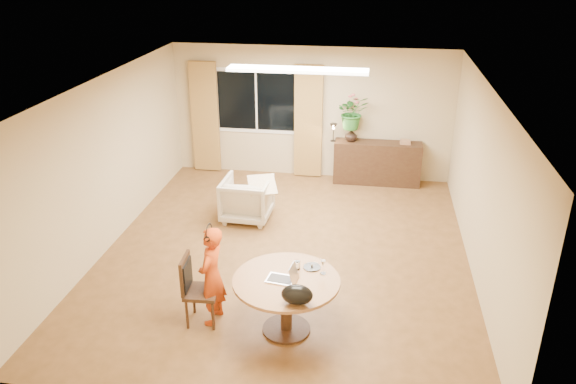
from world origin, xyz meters
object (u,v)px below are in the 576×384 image
Objects in this scene: dining_table at (286,290)px; sideboard at (377,163)px; dining_chair at (202,290)px; armchair at (247,199)px; child at (212,276)px.

sideboard is (1.03, 4.88, -0.15)m from dining_table.
armchair is (-0.09, 2.91, -0.08)m from dining_chair.
dining_table is 0.93m from child.
dining_table is 3.15m from armchair.
child reaches higher than sideboard.
armchair is 0.49× the size of sideboard.
child reaches higher than dining_table.
dining_table is at bearing -101.91° from sideboard.
sideboard is (2.08, 4.87, -0.04)m from dining_chair.
sideboard is at bearing 63.83° from dining_chair.
dining_chair reaches higher than armchair.
child is 2.89m from armchair.
sideboard is at bearing -135.58° from armchair.
child is at bearing -112.10° from sideboard.
armchair is (-1.14, 2.93, -0.20)m from dining_table.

